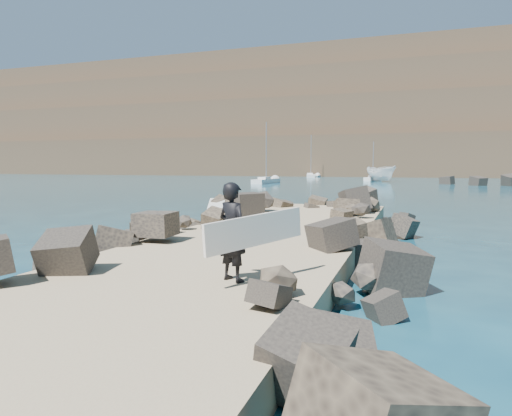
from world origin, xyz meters
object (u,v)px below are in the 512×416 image
object	(u,v)px
surfboard_resting	(216,211)
boat_imported	(381,174)
surfer_with_board	(236,232)
sailboat_b	(373,179)

from	to	relation	value
surfboard_resting	boat_imported	world-z (taller)	boat_imported
surfboard_resting	surfer_with_board	xyz separation A→B (m)	(3.87, -7.75, 0.50)
surfboard_resting	sailboat_b	xyz separation A→B (m)	(0.48, 65.11, -0.69)
sailboat_b	surfboard_resting	bearing A→B (deg)	-90.42
boat_imported	surfer_with_board	xyz separation A→B (m)	(1.77, -69.48, 0.22)
surfboard_resting	boat_imported	bearing A→B (deg)	68.39
boat_imported	surfer_with_board	world-z (taller)	boat_imported
surfboard_resting	surfer_with_board	distance (m)	8.68
surfboard_resting	boat_imported	distance (m)	61.77
surfboard_resting	surfer_with_board	bearing A→B (deg)	-83.13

